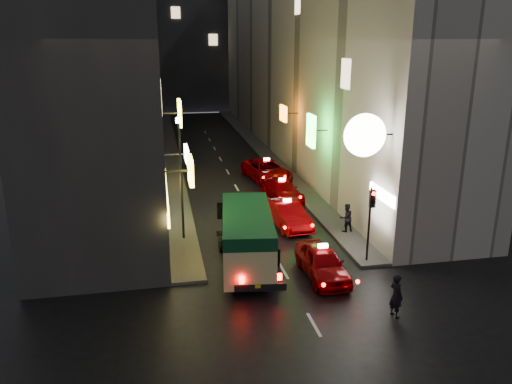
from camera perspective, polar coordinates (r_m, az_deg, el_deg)
building_left at (r=45.37m, az=-15.28°, el=15.20°), size 7.40×52.32×18.00m
building_right at (r=47.16m, az=5.25°, el=15.75°), size 8.25×52.00×18.00m
building_far at (r=77.46m, az=-7.70°, el=17.61°), size 30.00×10.00×22.00m
sidewalk_left at (r=46.36m, az=-9.79°, el=4.42°), size 1.50×52.00×0.15m
sidewalk_right at (r=47.29m, az=0.58°, el=4.92°), size 1.50×52.00×0.15m
minibus at (r=22.43m, az=-1.04°, el=-4.71°), size 2.94×6.39×2.64m
taxi_near at (r=22.08m, az=7.58°, el=-7.70°), size 2.13×5.04×1.76m
taxi_second at (r=27.70m, az=3.57°, el=-2.30°), size 2.80×5.43×1.82m
taxi_third at (r=32.37m, az=2.97°, el=0.40°), size 2.60×4.84×1.63m
taxi_far at (r=36.84m, az=1.22°, el=2.70°), size 3.11×5.76×1.91m
pedestrian_crossing at (r=19.57m, az=15.75°, el=-11.03°), size 0.55×0.72×1.95m
pedestrian_sidewalk at (r=26.90m, az=10.28°, el=-2.70°), size 0.72×0.53×1.75m
traffic_light at (r=22.96m, az=13.04°, el=-1.94°), size 0.26×0.43×3.50m
lamp_post at (r=25.09m, az=-8.59°, el=2.40°), size 0.28×0.28×6.22m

